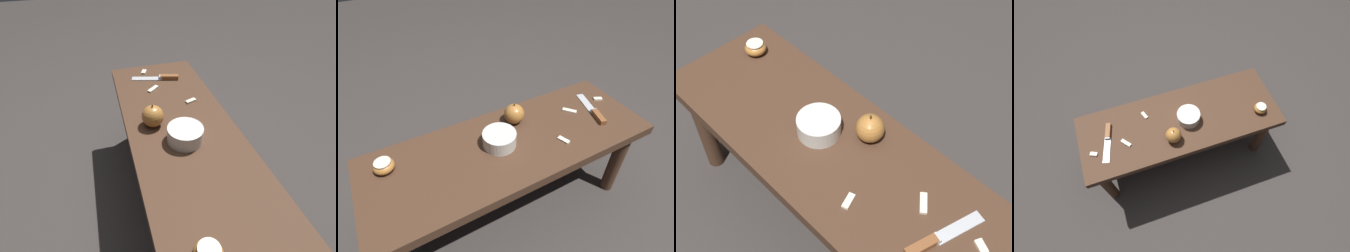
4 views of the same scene
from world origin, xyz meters
The scene contains 9 objects.
ground_plane centered at (0.00, 0.00, 0.00)m, with size 8.00×8.00×0.00m, color #383330.
wooden_bench centered at (0.00, 0.00, 0.36)m, with size 1.09×0.40×0.43m.
knife centered at (-0.39, 0.02, 0.44)m, with size 0.08×0.22×0.02m.
apple_whole centered at (-0.07, -0.10, 0.47)m, with size 0.08×0.08×0.09m.
apple_cut centered at (0.44, -0.09, 0.45)m, with size 0.07×0.07×0.04m.
apple_slice_near_knife centered at (-0.48, -0.05, 0.43)m, with size 0.04×0.03×0.01m.
apple_slice_center centered at (-0.17, 0.09, 0.43)m, with size 0.03×0.05×0.01m.
apple_slice_near_bowl centered at (-0.31, -0.04, 0.43)m, with size 0.05×0.06×0.01m.
bowl centered at (0.04, -0.01, 0.46)m, with size 0.12×0.12×0.05m.
Camera 4 is at (-0.22, -0.68, 1.66)m, focal length 28.00 mm.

